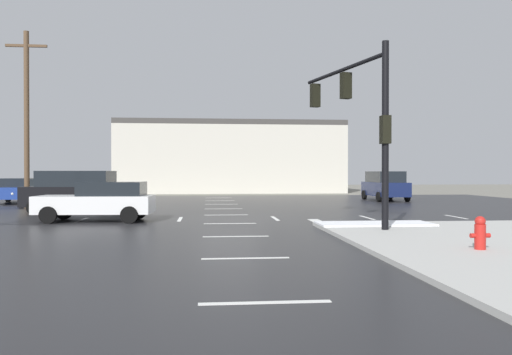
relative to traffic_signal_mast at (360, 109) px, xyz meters
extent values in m
plane|color=slate|center=(-4.42, 4.10, -4.19)|extent=(120.00, 120.00, 0.00)
cube|color=#232326|center=(-4.42, 4.10, -4.18)|extent=(44.00, 44.00, 0.02)
cube|color=white|center=(0.58, 0.10, -4.02)|extent=(4.00, 1.60, 0.06)
cube|color=silver|center=(-4.42, -9.90, -4.17)|extent=(2.00, 0.15, 0.01)
cube|color=silver|center=(-4.42, -5.90, -4.17)|extent=(2.00, 0.15, 0.01)
cube|color=silver|center=(-4.42, -1.90, -4.17)|extent=(2.00, 0.15, 0.01)
cube|color=silver|center=(-4.42, 2.10, -4.17)|extent=(2.00, 0.15, 0.01)
cube|color=silver|center=(-4.42, 6.10, -4.17)|extent=(2.00, 0.15, 0.01)
cube|color=silver|center=(-4.42, 10.10, -4.17)|extent=(2.00, 0.15, 0.01)
cube|color=silver|center=(-4.42, 14.10, -4.17)|extent=(2.00, 0.15, 0.01)
cube|color=silver|center=(-4.42, 18.10, -4.17)|extent=(2.00, 0.15, 0.01)
cube|color=silver|center=(-4.42, 22.10, -4.17)|extent=(2.00, 0.15, 0.01)
cube|color=silver|center=(-10.42, 4.10, -4.17)|extent=(0.15, 2.00, 0.01)
cube|color=silver|center=(-6.42, 4.10, -4.17)|extent=(0.15, 2.00, 0.01)
cube|color=silver|center=(-2.42, 4.10, -4.17)|extent=(0.15, 2.00, 0.01)
cube|color=silver|center=(1.58, 4.10, -4.17)|extent=(0.15, 2.00, 0.01)
cube|color=silver|center=(5.58, 4.10, -4.17)|extent=(0.15, 2.00, 0.01)
cube|color=silver|center=(-0.92, 0.10, -4.17)|extent=(0.45, 7.00, 0.01)
cylinder|color=black|center=(0.38, -1.53, -1.03)|extent=(0.22, 0.22, 6.03)
cylinder|color=black|center=(-0.30, 1.21, 1.58)|extent=(1.50, 5.52, 0.14)
cube|color=black|center=(-0.23, 0.94, 0.96)|extent=(0.42, 0.36, 0.95)
sphere|color=red|center=(-0.27, 1.09, 1.24)|extent=(0.20, 0.20, 0.20)
cube|color=black|center=(-0.85, 3.41, 0.96)|extent=(0.42, 0.36, 0.95)
sphere|color=red|center=(-0.89, 3.56, 1.24)|extent=(0.20, 0.20, 0.20)
cube|color=black|center=(0.38, -1.53, -0.85)|extent=(0.28, 0.36, 0.90)
cylinder|color=red|center=(1.18, -5.86, -3.75)|extent=(0.26, 0.26, 0.60)
sphere|color=red|center=(1.18, -5.86, -3.38)|extent=(0.25, 0.25, 0.25)
cylinder|color=red|center=(1.00, -5.86, -3.72)|extent=(0.12, 0.11, 0.11)
cylinder|color=red|center=(1.36, -5.86, -3.72)|extent=(0.12, 0.11, 0.11)
cube|color=beige|center=(-3.00, 34.02, -0.96)|extent=(21.88, 8.00, 6.45)
cube|color=#3F3D3A|center=(-3.00, 34.02, 2.51)|extent=(21.88, 8.00, 0.50)
cube|color=tan|center=(-14.81, 14.10, -3.49)|extent=(1.99, 4.57, 0.70)
cube|color=black|center=(-14.84, 14.77, -2.86)|extent=(1.76, 2.54, 0.55)
cylinder|color=black|center=(-13.85, 12.61, -3.84)|extent=(0.25, 0.67, 0.66)
cylinder|color=black|center=(-15.64, 12.53, -3.84)|extent=(0.25, 0.67, 0.66)
cylinder|color=black|center=(-13.98, 15.67, -3.84)|extent=(0.25, 0.67, 0.66)
cylinder|color=black|center=(-15.78, 15.59, -3.84)|extent=(0.25, 0.67, 0.66)
sphere|color=white|center=(-14.14, 11.93, -3.49)|extent=(0.18, 0.18, 0.18)
sphere|color=white|center=(-15.29, 11.88, -3.49)|extent=(0.18, 0.18, 0.18)
cube|color=navy|center=(-17.55, 16.63, -3.49)|extent=(1.97, 4.56, 0.70)
cube|color=black|center=(-17.57, 17.30, -2.86)|extent=(1.75, 2.54, 0.55)
cylinder|color=black|center=(-16.59, 15.14, -3.84)|extent=(0.24, 0.67, 0.66)
cylinder|color=black|center=(-16.70, 18.19, -3.84)|extent=(0.24, 0.67, 0.66)
cylinder|color=black|center=(-18.50, 18.13, -3.84)|extent=(0.24, 0.67, 0.66)
sphere|color=white|center=(-16.89, 14.45, -3.49)|extent=(0.18, 0.18, 0.18)
cube|color=black|center=(-11.54, 7.87, -3.36)|extent=(4.97, 2.42, 0.95)
cube|color=black|center=(-11.54, 7.87, -2.51)|extent=(3.52, 2.12, 0.75)
cylinder|color=black|center=(-13.26, 7.06, -3.84)|extent=(0.68, 0.29, 0.66)
cylinder|color=black|center=(-13.06, 9.00, -3.84)|extent=(0.68, 0.29, 0.66)
cylinder|color=black|center=(-10.01, 6.73, -3.84)|extent=(0.68, 0.29, 0.66)
cylinder|color=black|center=(-9.82, 8.67, -3.84)|extent=(0.68, 0.29, 0.66)
sphere|color=white|center=(-13.94, 7.48, -3.36)|extent=(0.18, 0.18, 0.18)
sphere|color=white|center=(-13.81, 8.72, -3.36)|extent=(0.18, 0.18, 0.18)
cube|color=#141E47|center=(7.06, 17.34, -3.36)|extent=(1.97, 4.81, 0.95)
cube|color=black|center=(7.06, 17.34, -2.51)|extent=(1.81, 3.37, 0.75)
cylinder|color=black|center=(6.09, 18.98, -3.84)|extent=(0.22, 0.66, 0.66)
cylinder|color=black|center=(8.04, 18.97, -3.84)|extent=(0.22, 0.66, 0.66)
cylinder|color=black|center=(6.07, 15.72, -3.84)|extent=(0.22, 0.66, 0.66)
cylinder|color=black|center=(8.02, 15.71, -3.84)|extent=(0.22, 0.66, 0.66)
sphere|color=white|center=(6.44, 19.70, -3.36)|extent=(0.18, 0.18, 0.18)
sphere|color=white|center=(7.69, 19.69, -3.36)|extent=(0.18, 0.18, 0.18)
cube|color=white|center=(-9.74, 3.50, -3.49)|extent=(4.60, 2.06, 0.70)
cube|color=black|center=(-9.06, 3.46, -2.86)|extent=(2.57, 1.80, 0.55)
cylinder|color=black|center=(-11.32, 2.69, -3.84)|extent=(0.67, 0.26, 0.66)
cylinder|color=black|center=(-11.21, 4.49, -3.84)|extent=(0.67, 0.26, 0.66)
cylinder|color=black|center=(-8.26, 2.51, -3.84)|extent=(0.67, 0.26, 0.66)
cylinder|color=black|center=(-8.16, 4.31, -3.84)|extent=(0.67, 0.26, 0.66)
sphere|color=white|center=(-11.97, 3.05, -3.49)|extent=(0.18, 0.18, 0.18)
sphere|color=white|center=(-11.90, 4.20, -3.49)|extent=(0.18, 0.18, 0.18)
cylinder|color=brown|center=(-15.15, 11.75, 0.67)|extent=(0.28, 0.28, 9.71)
cube|color=brown|center=(-15.15, 11.75, 4.72)|extent=(2.20, 0.14, 0.14)
camera|label=1|loc=(-5.28, -17.52, -2.22)|focal=36.13mm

